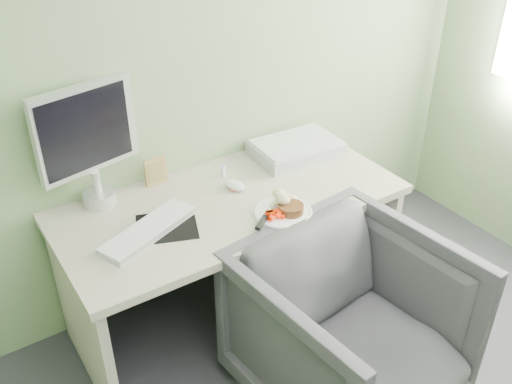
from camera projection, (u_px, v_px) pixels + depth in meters
wall_back at (185, 46)px, 2.57m from camera, size 3.50×0.00×3.50m
desk at (231, 231)px, 2.73m from camera, size 1.60×0.75×0.73m
plate at (283, 213)px, 2.53m from camera, size 0.26×0.26×0.01m
steak at (291, 209)px, 2.51m from camera, size 0.12×0.12×0.04m
potato_pile at (283, 199)px, 2.55m from camera, size 0.12×0.09×0.06m
carrot_heap at (274, 214)px, 2.47m from camera, size 0.08×0.08×0.04m
steak_knife at (265, 218)px, 2.46m from camera, size 0.22×0.17×0.02m
mousepad at (167, 227)px, 2.45m from camera, size 0.32×0.30×0.00m
keyboard at (149, 229)px, 2.41m from camera, size 0.48×0.31×0.02m
computer_mouse at (235, 185)px, 2.70m from camera, size 0.09×0.13×0.04m
photo_frame at (156, 171)px, 2.72m from camera, size 0.11×0.02×0.14m
eyedrop_bottle at (223, 171)px, 2.79m from camera, size 0.03×0.03×0.07m
scanner at (296, 149)px, 2.98m from camera, size 0.46×0.32×0.07m
monitor at (88, 140)px, 2.45m from camera, size 0.47×0.17×0.56m
desk_chair at (351, 328)px, 2.42m from camera, size 0.90×0.92×0.77m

